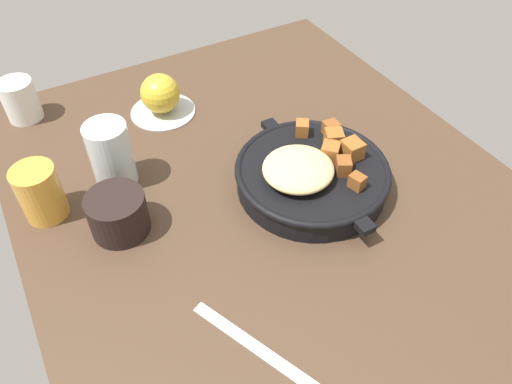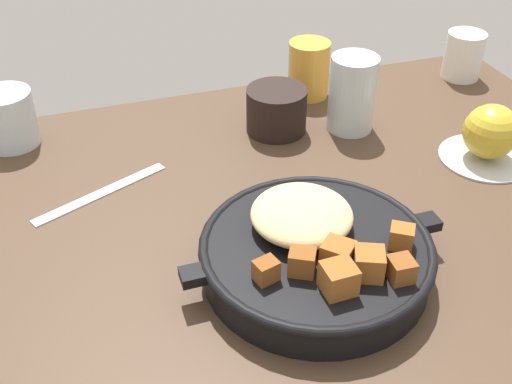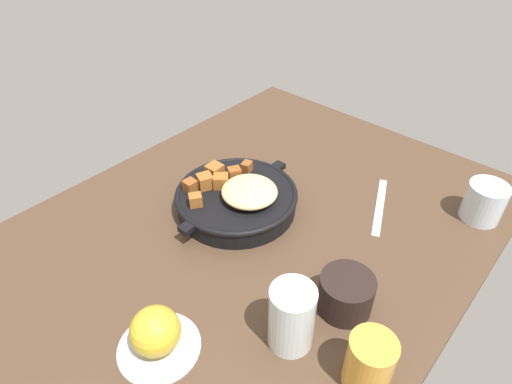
# 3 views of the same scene
# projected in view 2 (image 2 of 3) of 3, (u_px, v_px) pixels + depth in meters

# --- Properties ---
(ground_plane) EXTENTS (1.02, 0.79, 0.02)m
(ground_plane) POSITION_uv_depth(u_px,v_px,m) (292.00, 243.00, 0.75)
(ground_plane) COLOR #473323
(cast_iron_skillet) EXTENTS (0.30, 0.25, 0.07)m
(cast_iron_skillet) POSITION_uv_depth(u_px,v_px,m) (315.00, 251.00, 0.68)
(cast_iron_skillet) COLOR black
(cast_iron_skillet) RESTS_ON ground_plane
(saucer_plate) EXTENTS (0.13, 0.13, 0.01)m
(saucer_plate) POSITION_uv_depth(u_px,v_px,m) (485.00, 157.00, 0.88)
(saucer_plate) COLOR #B7BABF
(saucer_plate) RESTS_ON ground_plane
(red_apple) EXTENTS (0.08, 0.08, 0.08)m
(red_apple) POSITION_uv_depth(u_px,v_px,m) (491.00, 132.00, 0.86)
(red_apple) COLOR gold
(red_apple) RESTS_ON saucer_plate
(butter_knife) EXTENTS (0.18, 0.09, 0.00)m
(butter_knife) POSITION_uv_depth(u_px,v_px,m) (101.00, 193.00, 0.81)
(butter_knife) COLOR silver
(butter_knife) RESTS_ON ground_plane
(water_glass_tall) EXTENTS (0.07, 0.07, 0.11)m
(water_glass_tall) POSITION_uv_depth(u_px,v_px,m) (352.00, 94.00, 0.92)
(water_glass_tall) COLOR silver
(water_glass_tall) RESTS_ON ground_plane
(water_glass_short) EXTENTS (0.08, 0.08, 0.08)m
(water_glass_short) POSITION_uv_depth(u_px,v_px,m) (8.00, 118.00, 0.89)
(water_glass_short) COLOR silver
(water_glass_short) RESTS_ON ground_plane
(white_creamer_pitcher) EXTENTS (0.06, 0.06, 0.08)m
(white_creamer_pitcher) POSITION_uv_depth(u_px,v_px,m) (463.00, 55.00, 1.07)
(white_creamer_pitcher) COLOR white
(white_creamer_pitcher) RESTS_ON ground_plane
(coffee_mug_dark) EXTENTS (0.09, 0.09, 0.07)m
(coffee_mug_dark) POSITION_uv_depth(u_px,v_px,m) (276.00, 110.00, 0.93)
(coffee_mug_dark) COLOR black
(coffee_mug_dark) RESTS_ON ground_plane
(juice_glass_amber) EXTENTS (0.07, 0.07, 0.09)m
(juice_glass_amber) POSITION_uv_depth(u_px,v_px,m) (309.00, 69.00, 1.01)
(juice_glass_amber) COLOR gold
(juice_glass_amber) RESTS_ON ground_plane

